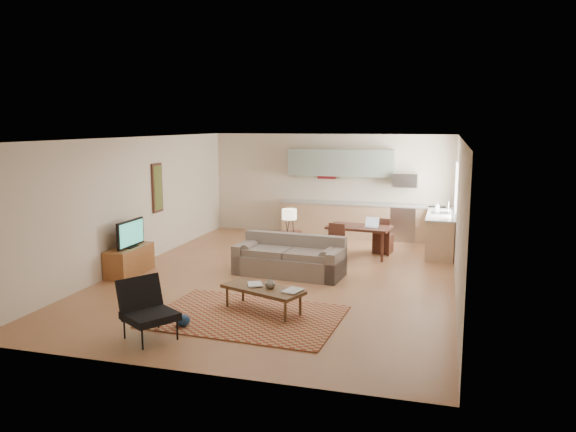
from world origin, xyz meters
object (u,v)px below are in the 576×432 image
(coffee_table, at_px, (263,300))
(console_table, at_px, (289,247))
(sofa, at_px, (289,256))
(armchair, at_px, (150,310))
(tv_credenza, at_px, (130,260))
(dining_table, at_px, (359,241))

(coffee_table, bearing_deg, console_table, 119.57)
(sofa, xyz_separation_m, coffee_table, (0.21, -2.26, -0.18))
(sofa, height_order, armchair, armchair)
(coffee_table, xyz_separation_m, console_table, (-0.50, 3.34, 0.12))
(armchair, height_order, console_table, armchair)
(armchair, xyz_separation_m, console_table, (0.64, 4.84, -0.10))
(sofa, bearing_deg, tv_credenza, -160.44)
(coffee_table, distance_m, console_table, 3.38)
(coffee_table, xyz_separation_m, dining_table, (0.89, 4.19, 0.15))
(dining_table, bearing_deg, tv_credenza, -140.43)
(console_table, bearing_deg, tv_credenza, -166.26)
(armchair, bearing_deg, sofa, 18.37)
(coffee_table, distance_m, armchair, 1.90)
(armchair, bearing_deg, coffee_table, -4.93)
(tv_credenza, bearing_deg, dining_table, 33.03)
(dining_table, bearing_deg, armchair, -103.11)
(sofa, xyz_separation_m, console_table, (-0.30, 1.07, -0.06))
(console_table, bearing_deg, coffee_table, -101.41)
(armchair, distance_m, console_table, 4.88)
(console_table, bearing_deg, dining_table, 11.71)
(coffee_table, height_order, tv_credenza, tv_credenza)
(sofa, height_order, coffee_table, sofa)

